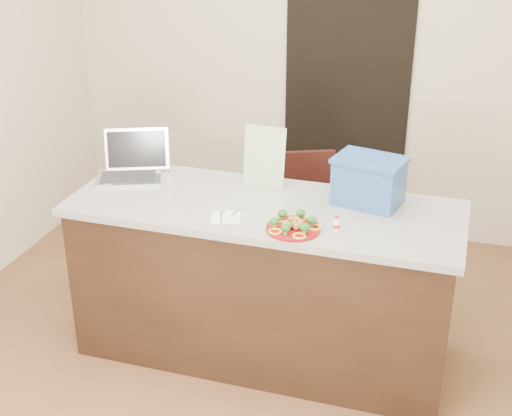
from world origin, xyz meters
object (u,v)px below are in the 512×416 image
(plate, at_px, (293,228))
(blue_box, at_px, (369,181))
(laptop, at_px, (133,164))
(yogurt_bottle, at_px, (337,225))
(island, at_px, (264,281))
(chair, at_px, (301,209))
(napkin, at_px, (226,217))

(plate, xyz_separation_m, blue_box, (0.29, 0.42, 0.12))
(blue_box, bearing_deg, laptop, -166.75)
(laptop, bearing_deg, yogurt_bottle, -37.58)
(yogurt_bottle, bearing_deg, plate, -162.79)
(island, relative_size, chair, 2.38)
(napkin, distance_m, blue_box, 0.76)
(island, xyz_separation_m, chair, (-0.01, 0.90, 0.03))
(island, height_order, blue_box, blue_box)
(yogurt_bottle, bearing_deg, island, 157.33)
(yogurt_bottle, bearing_deg, laptop, 164.68)
(plate, bearing_deg, yogurt_bottle, 17.21)
(napkin, relative_size, laptop, 0.33)
(plate, height_order, chair, plate)
(yogurt_bottle, height_order, laptop, laptop)
(island, bearing_deg, laptop, 168.59)
(blue_box, height_order, chair, blue_box)
(island, xyz_separation_m, blue_box, (0.51, 0.18, 0.59))
(island, relative_size, plate, 7.76)
(napkin, relative_size, blue_box, 0.36)
(plate, height_order, blue_box, blue_box)
(plate, relative_size, laptop, 0.62)
(plate, bearing_deg, chair, 101.50)
(plate, distance_m, napkin, 0.36)
(napkin, bearing_deg, plate, -5.83)
(laptop, bearing_deg, chair, 19.44)
(plate, bearing_deg, laptop, 158.92)
(chair, bearing_deg, yogurt_bottle, -91.79)
(napkin, xyz_separation_m, chair, (0.13, 1.10, -0.43))
(blue_box, xyz_separation_m, chair, (-0.52, 0.72, -0.56))
(laptop, bearing_deg, plate, -43.34)
(napkin, relative_size, yogurt_bottle, 1.97)
(laptop, distance_m, chair, 1.21)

